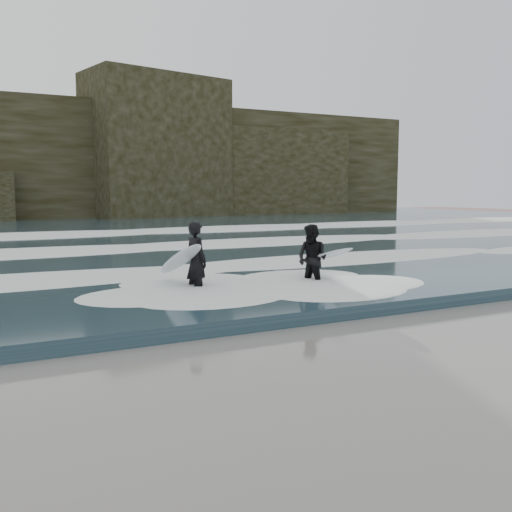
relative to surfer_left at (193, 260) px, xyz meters
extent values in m
plane|color=#8C594C|center=(1.67, -6.63, -0.95)|extent=(120.00, 120.00, 0.00)
cube|color=#223945|center=(1.67, 22.37, -0.80)|extent=(90.00, 52.00, 0.30)
cube|color=black|center=(1.67, 39.37, 4.05)|extent=(70.00, 9.00, 10.00)
ellipsoid|color=white|center=(1.67, 2.37, -0.55)|extent=(60.00, 3.20, 0.20)
ellipsoid|color=white|center=(1.67, 9.37, -0.53)|extent=(60.00, 4.00, 0.24)
ellipsoid|color=white|center=(1.67, 18.37, -0.50)|extent=(60.00, 4.80, 0.30)
imported|color=black|center=(0.08, -0.01, -0.01)|extent=(0.58, 0.76, 1.88)
ellipsoid|color=silver|center=(-0.32, 0.04, 0.03)|extent=(0.71, 2.13, 1.01)
imported|color=black|center=(2.99, -0.62, -0.07)|extent=(0.94, 1.04, 1.76)
ellipsoid|color=silver|center=(3.41, -0.62, -0.01)|extent=(0.61, 2.17, 0.69)
camera|label=1|loc=(-4.86, -12.75, 1.68)|focal=40.00mm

